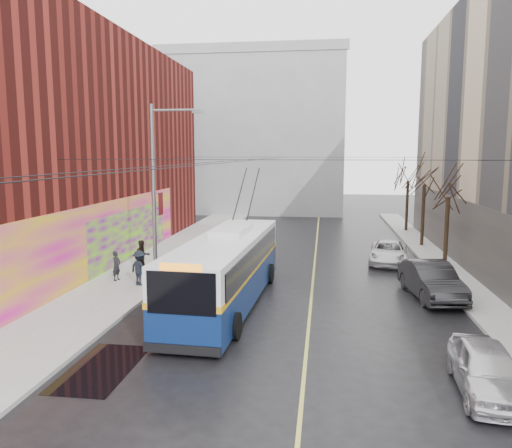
% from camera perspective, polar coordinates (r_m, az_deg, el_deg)
% --- Properties ---
extents(ground, '(140.00, 140.00, 0.00)m').
position_cam_1_polar(ground, '(15.18, -0.58, -17.90)').
color(ground, black).
rests_on(ground, ground).
extents(sidewalk_left, '(4.00, 60.00, 0.15)m').
position_cam_1_polar(sidewalk_left, '(28.16, -13.29, -5.66)').
color(sidewalk_left, gray).
rests_on(sidewalk_left, ground).
extents(sidewalk_right, '(2.00, 60.00, 0.15)m').
position_cam_1_polar(sidewalk_right, '(27.25, 22.59, -6.53)').
color(sidewalk_right, gray).
rests_on(sidewalk_right, ground).
extents(lane_line, '(0.12, 50.00, 0.01)m').
position_cam_1_polar(lane_line, '(28.29, 6.61, -5.58)').
color(lane_line, '#BFB74C').
rests_on(lane_line, ground).
extents(building_left, '(12.11, 36.00, 14.00)m').
position_cam_1_polar(building_left, '(32.86, -25.65, 7.87)').
color(building_left, '#501410').
rests_on(building_left, ground).
extents(building_far, '(20.50, 12.10, 18.00)m').
position_cam_1_polar(building_far, '(59.08, 0.02, 10.35)').
color(building_far, gray).
rests_on(building_far, ground).
extents(streetlight_pole, '(2.65, 0.60, 9.00)m').
position_cam_1_polar(streetlight_pole, '(24.93, -11.29, 3.77)').
color(streetlight_pole, slate).
rests_on(streetlight_pole, ground).
extents(catenary_wires, '(18.00, 60.00, 0.22)m').
position_cam_1_polar(catenary_wires, '(28.63, -1.32, 7.25)').
color(catenary_wires, black).
extents(tree_near, '(3.20, 3.20, 6.40)m').
position_cam_1_polar(tree_near, '(30.37, 21.19, 4.36)').
color(tree_near, black).
rests_on(tree_near, ground).
extents(tree_mid, '(3.20, 3.20, 6.68)m').
position_cam_1_polar(tree_mid, '(37.19, 18.74, 5.48)').
color(tree_mid, black).
rests_on(tree_mid, ground).
extents(tree_far, '(3.20, 3.20, 6.57)m').
position_cam_1_polar(tree_far, '(44.09, 17.03, 5.75)').
color(tree_far, black).
rests_on(tree_far, ground).
extents(puddle, '(1.96, 3.82, 0.01)m').
position_cam_1_polar(puddle, '(16.89, -17.24, -15.46)').
color(puddle, black).
rests_on(puddle, ground).
extents(pigeons_flying, '(3.31, 1.73, 2.42)m').
position_cam_1_polar(pigeons_flying, '(23.62, -2.73, 8.37)').
color(pigeons_flying, slate).
extents(trolleybus, '(3.33, 12.49, 5.87)m').
position_cam_1_polar(trolleybus, '(22.02, -3.40, -5.12)').
color(trolleybus, '#0A1F51').
rests_on(trolleybus, ground).
extents(parked_car_a, '(1.90, 4.21, 1.40)m').
position_cam_1_polar(parked_car_a, '(15.78, 24.87, -14.84)').
color(parked_car_a, silver).
rests_on(parked_car_a, ground).
extents(parked_car_b, '(2.45, 5.23, 1.66)m').
position_cam_1_polar(parked_car_b, '(24.60, 19.39, -6.09)').
color(parked_car_b, '#252528').
rests_on(parked_car_b, ground).
extents(parked_car_c, '(2.88, 5.07, 1.33)m').
position_cam_1_polar(parked_car_c, '(31.57, 14.91, -3.14)').
color(parked_car_c, white).
rests_on(parked_car_c, ground).
extents(following_car, '(2.53, 4.90, 1.59)m').
position_cam_1_polar(following_car, '(31.44, -2.29, -2.67)').
color(following_car, '#B1B1B6').
rests_on(following_car, ground).
extents(pedestrian_a, '(0.47, 0.62, 1.53)m').
position_cam_1_polar(pedestrian_a, '(26.74, -15.65, -4.62)').
color(pedestrian_a, black).
rests_on(pedestrian_a, sidewalk_left).
extents(pedestrian_b, '(1.09, 1.07, 1.77)m').
position_cam_1_polar(pedestrian_b, '(28.27, -12.84, -3.60)').
color(pedestrian_b, black).
rests_on(pedestrian_b, sidewalk_left).
extents(pedestrian_c, '(1.30, 1.09, 1.74)m').
position_cam_1_polar(pedestrian_c, '(25.49, -13.18, -4.91)').
color(pedestrian_c, black).
rests_on(pedestrian_c, sidewalk_left).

